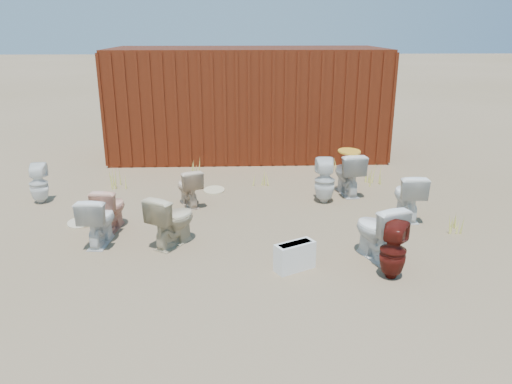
{
  "coord_description": "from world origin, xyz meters",
  "views": [
    {
      "loc": [
        -0.29,
        -6.29,
        2.84
      ],
      "look_at": [
        0.0,
        0.6,
        0.55
      ],
      "focal_mm": 35.0,
      "sensor_mm": 36.0,
      "label": 1
    }
  ],
  "objects_px": {
    "toilet_front_c": "(378,231)",
    "toilet_front_e": "(408,196)",
    "toilet_front_a": "(98,220)",
    "toilet_back_a": "(39,184)",
    "toilet_front_pink": "(110,208)",
    "shipping_container": "(248,102)",
    "toilet_back_beige_left": "(189,187)",
    "toilet_back_e": "(325,181)",
    "toilet_back_yellowlid": "(348,173)",
    "loose_tank": "(295,256)",
    "toilet_front_maroon": "(393,251)",
    "toilet_back_beige_right": "(172,220)"
  },
  "relations": [
    {
      "from": "toilet_front_pink",
      "to": "toilet_back_yellowlid",
      "type": "xyz_separation_m",
      "value": [
        3.82,
        1.45,
        0.06
      ]
    },
    {
      "from": "toilet_back_a",
      "to": "toilet_back_beige_left",
      "type": "distance_m",
      "value": 2.53
    },
    {
      "from": "toilet_front_a",
      "to": "toilet_back_a",
      "type": "height_order",
      "value": "toilet_front_a"
    },
    {
      "from": "toilet_back_beige_left",
      "to": "toilet_back_e",
      "type": "distance_m",
      "value": 2.28
    },
    {
      "from": "toilet_front_c",
      "to": "toilet_back_a",
      "type": "bearing_deg",
      "value": -45.03
    },
    {
      "from": "toilet_back_e",
      "to": "toilet_back_a",
      "type": "bearing_deg",
      "value": 1.41
    },
    {
      "from": "toilet_front_maroon",
      "to": "toilet_back_e",
      "type": "bearing_deg",
      "value": -53.92
    },
    {
      "from": "toilet_front_e",
      "to": "toilet_back_yellowlid",
      "type": "bearing_deg",
      "value": -59.54
    },
    {
      "from": "toilet_back_beige_left",
      "to": "toilet_back_yellowlid",
      "type": "xyz_separation_m",
      "value": [
        2.76,
        0.48,
        0.06
      ]
    },
    {
      "from": "toilet_back_a",
      "to": "loose_tank",
      "type": "xyz_separation_m",
      "value": [
        4.02,
        -2.62,
        -0.16
      ]
    },
    {
      "from": "toilet_front_pink",
      "to": "toilet_front_maroon",
      "type": "distance_m",
      "value": 4.03
    },
    {
      "from": "toilet_back_beige_left",
      "to": "toilet_back_yellowlid",
      "type": "distance_m",
      "value": 2.81
    },
    {
      "from": "toilet_back_beige_right",
      "to": "loose_tank",
      "type": "distance_m",
      "value": 1.78
    },
    {
      "from": "toilet_front_maroon",
      "to": "toilet_back_beige_right",
      "type": "relative_size",
      "value": 0.94
    },
    {
      "from": "toilet_front_e",
      "to": "toilet_back_e",
      "type": "relative_size",
      "value": 0.97
    },
    {
      "from": "toilet_back_a",
      "to": "toilet_front_c",
      "type": "bearing_deg",
      "value": 147.4
    },
    {
      "from": "toilet_back_a",
      "to": "toilet_back_e",
      "type": "distance_m",
      "value": 4.8
    },
    {
      "from": "toilet_front_c",
      "to": "toilet_front_e",
      "type": "distance_m",
      "value": 1.63
    },
    {
      "from": "toilet_front_pink",
      "to": "toilet_front_c",
      "type": "xyz_separation_m",
      "value": [
        3.63,
        -1.15,
        0.06
      ]
    },
    {
      "from": "toilet_front_maroon",
      "to": "toilet_front_e",
      "type": "distance_m",
      "value": 2.07
    },
    {
      "from": "shipping_container",
      "to": "toilet_back_beige_left",
      "type": "distance_m",
      "value": 3.86
    },
    {
      "from": "toilet_front_c",
      "to": "toilet_back_yellowlid",
      "type": "relative_size",
      "value": 0.99
    },
    {
      "from": "toilet_front_maroon",
      "to": "toilet_back_e",
      "type": "height_order",
      "value": "toilet_back_e"
    },
    {
      "from": "toilet_front_c",
      "to": "toilet_back_beige_left",
      "type": "xyz_separation_m",
      "value": [
        -2.58,
        2.12,
        -0.06
      ]
    },
    {
      "from": "toilet_front_c",
      "to": "toilet_back_a",
      "type": "distance_m",
      "value": 5.61
    },
    {
      "from": "toilet_front_a",
      "to": "toilet_front_e",
      "type": "height_order",
      "value": "toilet_front_e"
    },
    {
      "from": "toilet_back_beige_right",
      "to": "toilet_back_yellowlid",
      "type": "bearing_deg",
      "value": -110.38
    },
    {
      "from": "toilet_front_c",
      "to": "toilet_front_e",
      "type": "xyz_separation_m",
      "value": [
        0.86,
        1.39,
        -0.01
      ]
    },
    {
      "from": "toilet_front_maroon",
      "to": "toilet_back_a",
      "type": "distance_m",
      "value": 5.89
    },
    {
      "from": "shipping_container",
      "to": "toilet_back_yellowlid",
      "type": "xyz_separation_m",
      "value": [
        1.69,
        -3.12,
        -0.82
      ]
    },
    {
      "from": "toilet_front_a",
      "to": "toilet_front_maroon",
      "type": "height_order",
      "value": "toilet_front_a"
    },
    {
      "from": "toilet_back_e",
      "to": "toilet_front_c",
      "type": "bearing_deg",
      "value": 101.21
    },
    {
      "from": "toilet_front_maroon",
      "to": "toilet_back_yellowlid",
      "type": "distance_m",
      "value": 3.13
    },
    {
      "from": "toilet_front_c",
      "to": "loose_tank",
      "type": "height_order",
      "value": "toilet_front_c"
    },
    {
      "from": "toilet_front_maroon",
      "to": "toilet_back_a",
      "type": "height_order",
      "value": "toilet_front_maroon"
    },
    {
      "from": "toilet_front_c",
      "to": "toilet_front_a",
      "type": "bearing_deg",
      "value": -29.9
    },
    {
      "from": "toilet_front_pink",
      "to": "toilet_back_a",
      "type": "bearing_deg",
      "value": -31.05
    },
    {
      "from": "toilet_front_c",
      "to": "toilet_back_e",
      "type": "relative_size",
      "value": 1.0
    },
    {
      "from": "toilet_back_beige_right",
      "to": "shipping_container",
      "type": "bearing_deg",
      "value": -68.94
    },
    {
      "from": "toilet_front_c",
      "to": "toilet_back_beige_left",
      "type": "bearing_deg",
      "value": -59.75
    },
    {
      "from": "toilet_back_a",
      "to": "toilet_back_beige_left",
      "type": "height_order",
      "value": "toilet_back_a"
    },
    {
      "from": "toilet_front_e",
      "to": "toilet_front_pink",
      "type": "bearing_deg",
      "value": 4.72
    },
    {
      "from": "toilet_front_pink",
      "to": "loose_tank",
      "type": "xyz_separation_m",
      "value": [
        2.55,
        -1.42,
        -0.15
      ]
    },
    {
      "from": "toilet_front_e",
      "to": "toilet_back_e",
      "type": "height_order",
      "value": "toilet_back_e"
    },
    {
      "from": "shipping_container",
      "to": "toilet_back_a",
      "type": "xyz_separation_m",
      "value": [
        -3.6,
        -3.37,
        -0.86
      ]
    },
    {
      "from": "shipping_container",
      "to": "toilet_front_a",
      "type": "relative_size",
      "value": 8.65
    },
    {
      "from": "loose_tank",
      "to": "toilet_front_c",
      "type": "bearing_deg",
      "value": -14.77
    },
    {
      "from": "toilet_back_beige_right",
      "to": "toilet_back_a",
      "type": "bearing_deg",
      "value": -2.87
    },
    {
      "from": "toilet_front_e",
      "to": "toilet_back_yellowlid",
      "type": "relative_size",
      "value": 0.96
    },
    {
      "from": "toilet_front_pink",
      "to": "toilet_back_a",
      "type": "height_order",
      "value": "toilet_back_a"
    }
  ]
}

